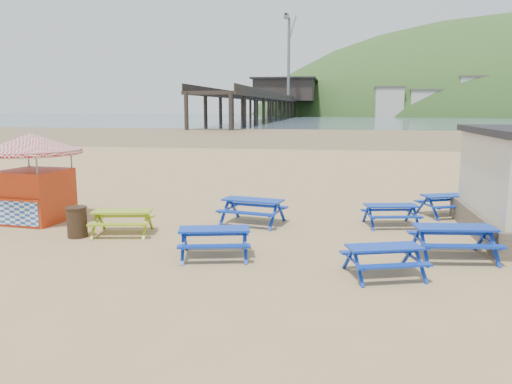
% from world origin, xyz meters
% --- Properties ---
extents(ground, '(400.00, 400.00, 0.00)m').
position_xyz_m(ground, '(0.00, 0.00, 0.00)').
color(ground, tan).
rests_on(ground, ground).
extents(wet_sand, '(400.00, 400.00, 0.00)m').
position_xyz_m(wet_sand, '(0.00, 55.00, 0.00)').
color(wet_sand, olive).
rests_on(wet_sand, ground).
extents(sea, '(400.00, 400.00, 0.00)m').
position_xyz_m(sea, '(0.00, 170.00, 0.01)').
color(sea, '#465764').
rests_on(sea, ground).
extents(picnic_table_blue_a, '(2.19, 1.91, 0.80)m').
position_xyz_m(picnic_table_blue_a, '(0.23, 1.26, 0.40)').
color(picnic_table_blue_a, '#0B39A8').
rests_on(picnic_table_blue_a, ground).
extents(picnic_table_blue_b, '(1.86, 1.61, 0.68)m').
position_xyz_m(picnic_table_blue_b, '(4.60, 1.66, 0.34)').
color(picnic_table_blue_b, '#0B39A8').
rests_on(picnic_table_blue_b, ground).
extents(picnic_table_blue_c, '(2.17, 1.98, 0.74)m').
position_xyz_m(picnic_table_blue_c, '(6.69, 3.54, 0.37)').
color(picnic_table_blue_c, '#0B39A8').
rests_on(picnic_table_blue_c, ground).
extents(picnic_table_blue_d, '(2.03, 1.77, 0.74)m').
position_xyz_m(picnic_table_blue_d, '(-0.11, -2.46, 0.37)').
color(picnic_table_blue_d, '#0B39A8').
rests_on(picnic_table_blue_d, ground).
extents(picnic_table_blue_e, '(1.97, 1.76, 0.69)m').
position_xyz_m(picnic_table_blue_e, '(3.97, -3.25, 0.34)').
color(picnic_table_blue_e, '#0B39A8').
rests_on(picnic_table_blue_e, ground).
extents(picnic_table_blue_f, '(2.10, 1.78, 0.81)m').
position_xyz_m(picnic_table_blue_f, '(5.80, -1.59, 0.41)').
color(picnic_table_blue_f, '#0B39A8').
rests_on(picnic_table_blue_f, ground).
extents(picnic_table_yellow, '(1.91, 1.65, 0.71)m').
position_xyz_m(picnic_table_yellow, '(-3.35, -0.69, 0.36)').
color(picnic_table_yellow, '#85AD15').
rests_on(picnic_table_yellow, ground).
extents(ice_cream_kiosk, '(3.55, 3.55, 2.90)m').
position_xyz_m(ice_cream_kiosk, '(-6.88, 0.44, 1.82)').
color(ice_cream_kiosk, '#B72F0F').
rests_on(ice_cream_kiosk, ground).
extents(litter_bin, '(0.61, 0.61, 0.89)m').
position_xyz_m(litter_bin, '(-4.50, -1.23, 0.45)').
color(litter_bin, '#362517').
rests_on(litter_bin, ground).
extents(pier, '(24.00, 220.00, 39.29)m').
position_xyz_m(pier, '(-17.99, 178.23, 5.46)').
color(pier, black).
rests_on(pier, ground).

